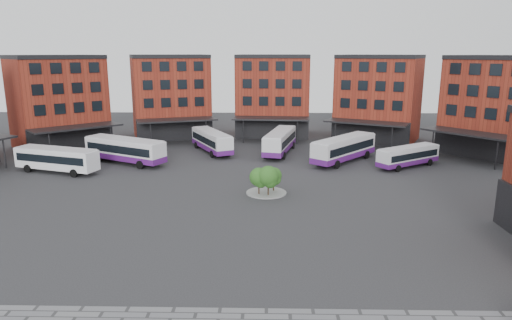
{
  "coord_description": "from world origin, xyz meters",
  "views": [
    {
      "loc": [
        1.91,
        -35.65,
        15.03
      ],
      "look_at": [
        0.9,
        10.83,
        4.0
      ],
      "focal_mm": 32.0,
      "sensor_mm": 36.0,
      "label": 1
    }
  ],
  "objects_px": {
    "bus_b": "(125,150)",
    "bus_c": "(212,141)",
    "bus_d": "(280,141)",
    "tree_island": "(267,178)",
    "bus_a": "(56,158)",
    "bus_e": "(344,149)",
    "bus_f": "(408,156)"
  },
  "relations": [
    {
      "from": "bus_b",
      "to": "bus_c",
      "type": "relative_size",
      "value": 1.08
    },
    {
      "from": "bus_b",
      "to": "bus_e",
      "type": "xyz_separation_m",
      "value": [
        30.37,
        1.54,
        -0.0
      ]
    },
    {
      "from": "tree_island",
      "to": "bus_d",
      "type": "distance_m",
      "value": 20.85
    },
    {
      "from": "bus_a",
      "to": "bus_d",
      "type": "bearing_deg",
      "value": -49.76
    },
    {
      "from": "bus_a",
      "to": "bus_f",
      "type": "bearing_deg",
      "value": -67.47
    },
    {
      "from": "bus_d",
      "to": "tree_island",
      "type": "bearing_deg",
      "value": -82.4
    },
    {
      "from": "bus_b",
      "to": "bus_f",
      "type": "relative_size",
      "value": 1.3
    },
    {
      "from": "bus_c",
      "to": "bus_e",
      "type": "distance_m",
      "value": 20.19
    },
    {
      "from": "tree_island",
      "to": "bus_c",
      "type": "relative_size",
      "value": 0.38
    },
    {
      "from": "bus_e",
      "to": "bus_c",
      "type": "bearing_deg",
      "value": -156.41
    },
    {
      "from": "bus_b",
      "to": "bus_c",
      "type": "bearing_deg",
      "value": -27.99
    },
    {
      "from": "tree_island",
      "to": "bus_e",
      "type": "bearing_deg",
      "value": 54.91
    },
    {
      "from": "bus_a",
      "to": "bus_d",
      "type": "relative_size",
      "value": 0.92
    },
    {
      "from": "bus_d",
      "to": "bus_f",
      "type": "distance_m",
      "value": 18.74
    },
    {
      "from": "bus_b",
      "to": "bus_e",
      "type": "distance_m",
      "value": 30.41
    },
    {
      "from": "bus_b",
      "to": "bus_c",
      "type": "distance_m",
      "value": 13.43
    },
    {
      "from": "bus_e",
      "to": "bus_f",
      "type": "relative_size",
      "value": 1.19
    },
    {
      "from": "tree_island",
      "to": "bus_b",
      "type": "relative_size",
      "value": 0.36
    },
    {
      "from": "bus_c",
      "to": "tree_island",
      "type": "bearing_deg",
      "value": -95.1
    },
    {
      "from": "bus_c",
      "to": "bus_f",
      "type": "bearing_deg",
      "value": -44.37
    },
    {
      "from": "tree_island",
      "to": "bus_a",
      "type": "xyz_separation_m",
      "value": [
        -26.79,
        8.79,
        0.08
      ]
    },
    {
      "from": "bus_e",
      "to": "tree_island",
      "type": "bearing_deg",
      "value": -84.15
    },
    {
      "from": "bus_a",
      "to": "bus_c",
      "type": "relative_size",
      "value": 1.0
    },
    {
      "from": "bus_a",
      "to": "bus_f",
      "type": "distance_m",
      "value": 45.88
    },
    {
      "from": "bus_f",
      "to": "bus_a",
      "type": "bearing_deg",
      "value": -118.6
    },
    {
      "from": "bus_e",
      "to": "bus_a",
      "type": "bearing_deg",
      "value": -129.09
    },
    {
      "from": "bus_a",
      "to": "bus_c",
      "type": "bearing_deg",
      "value": -37.75
    },
    {
      "from": "bus_d",
      "to": "bus_e",
      "type": "height_order",
      "value": "bus_e"
    },
    {
      "from": "tree_island",
      "to": "bus_e",
      "type": "relative_size",
      "value": 0.39
    },
    {
      "from": "tree_island",
      "to": "bus_e",
      "type": "xyz_separation_m",
      "value": [
        10.82,
        15.4,
        0.09
      ]
    },
    {
      "from": "bus_a",
      "to": "bus_c",
      "type": "distance_m",
      "value": 22.27
    },
    {
      "from": "bus_c",
      "to": "bus_d",
      "type": "bearing_deg",
      "value": -30.28
    }
  ]
}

